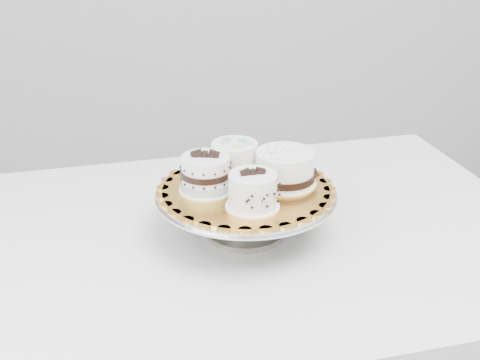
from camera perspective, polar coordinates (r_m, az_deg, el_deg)
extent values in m
cube|color=white|center=(1.25, 0.06, -5.66)|extent=(1.29, 0.89, 0.04)
cube|color=white|center=(1.93, 14.27, -7.48)|extent=(0.05, 0.05, 0.71)
cylinder|color=gray|center=(1.23, 0.54, -4.76)|extent=(0.16, 0.16, 0.01)
cylinder|color=gray|center=(1.21, 0.55, -3.21)|extent=(0.11, 0.11, 0.09)
cylinder|color=silver|center=(1.19, 0.56, -1.16)|extent=(0.35, 0.35, 0.01)
cylinder|color=silver|center=(1.19, 0.56, -1.28)|extent=(0.36, 0.36, 0.00)
cylinder|color=gold|center=(1.19, 0.56, -0.84)|extent=(0.41, 0.41, 0.00)
cylinder|color=white|center=(1.11, 1.19, -2.46)|extent=(0.10, 0.10, 0.00)
cylinder|color=white|center=(1.10, 1.21, -0.95)|extent=(0.09, 0.09, 0.06)
cylinder|color=white|center=(1.18, -3.23, -0.83)|extent=(0.11, 0.11, 0.00)
cylinder|color=white|center=(1.16, -3.28, 0.70)|extent=(0.12, 0.12, 0.07)
cylinder|color=#9FC5CA|center=(1.17, -3.25, -0.37)|extent=(0.10, 0.10, 0.02)
cylinder|color=black|center=(1.16, -3.28, 0.78)|extent=(0.10, 0.10, 0.01)
cylinder|color=white|center=(1.24, -0.52, 0.60)|extent=(0.11, 0.11, 0.00)
cylinder|color=white|center=(1.23, -0.53, 2.07)|extent=(0.10, 0.10, 0.07)
cylinder|color=white|center=(1.21, 4.21, -0.19)|extent=(0.13, 0.13, 0.00)
cylinder|color=white|center=(1.19, 4.26, 1.25)|extent=(0.12, 0.12, 0.06)
cylinder|color=black|center=(1.20, 4.23, 0.48)|extent=(0.12, 0.12, 0.01)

